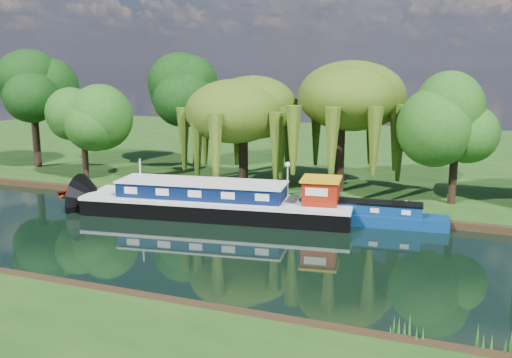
% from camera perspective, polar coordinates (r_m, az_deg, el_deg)
% --- Properties ---
extents(ground, '(120.00, 120.00, 0.00)m').
position_cam_1_polar(ground, '(31.73, -3.72, -6.67)').
color(ground, black).
extents(far_bank, '(120.00, 52.00, 0.45)m').
position_cam_1_polar(far_bank, '(63.33, 9.41, 2.66)').
color(far_bank, '#183D10').
rests_on(far_bank, ground).
extents(dutch_barge, '(18.14, 6.50, 3.75)m').
position_cam_1_polar(dutch_barge, '(37.43, -3.78, -2.33)').
color(dutch_barge, black).
rests_on(dutch_barge, ground).
extents(narrowboat, '(10.82, 2.79, 1.56)m').
position_cam_1_polar(narrowboat, '(36.39, 10.34, -3.52)').
color(narrowboat, navy).
rests_on(narrowboat, ground).
extents(red_dinghy, '(3.05, 2.38, 0.58)m').
position_cam_1_polar(red_dinghy, '(45.34, -17.50, -1.58)').
color(red_dinghy, maroon).
rests_on(red_dinghy, ground).
extents(willow_left, '(6.65, 6.65, 7.96)m').
position_cam_1_polar(willow_left, '(43.29, -1.29, 6.72)').
color(willow_left, black).
rests_on(willow_left, far_bank).
extents(willow_right, '(7.16, 7.16, 8.72)m').
position_cam_1_polar(willow_right, '(42.22, 8.51, 7.25)').
color(willow_right, black).
rests_on(willow_right, far_bank).
extents(tree_far_left, '(4.62, 4.62, 7.45)m').
position_cam_1_polar(tree_far_left, '(48.50, -16.95, 5.95)').
color(tree_far_left, black).
rests_on(tree_far_left, far_bank).
extents(tree_far_back, '(5.67, 5.67, 9.54)m').
position_cam_1_polar(tree_far_back, '(55.76, -21.43, 7.92)').
color(tree_far_back, black).
rests_on(tree_far_back, far_bank).
extents(tree_far_mid, '(5.75, 5.75, 9.42)m').
position_cam_1_polar(tree_far_mid, '(52.12, -6.11, 8.26)').
color(tree_far_mid, black).
rests_on(tree_far_mid, far_bank).
extents(tree_far_right, '(4.67, 4.67, 7.65)m').
position_cam_1_polar(tree_far_right, '(40.42, 19.41, 4.97)').
color(tree_far_right, black).
rests_on(tree_far_right, far_bank).
extents(lamppost, '(0.36, 0.36, 2.56)m').
position_cam_1_polar(lamppost, '(40.42, 3.19, 0.89)').
color(lamppost, silver).
rests_on(lamppost, far_bank).
extents(mooring_posts, '(19.16, 0.16, 1.00)m').
position_cam_1_polar(mooring_posts, '(39.11, 0.81, -1.66)').
color(mooring_posts, silver).
rests_on(mooring_posts, far_bank).
extents(reeds_near, '(33.70, 1.50, 1.10)m').
position_cam_1_polar(reeds_near, '(22.61, 4.16, -12.98)').
color(reeds_near, '#1B5316').
rests_on(reeds_near, ground).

